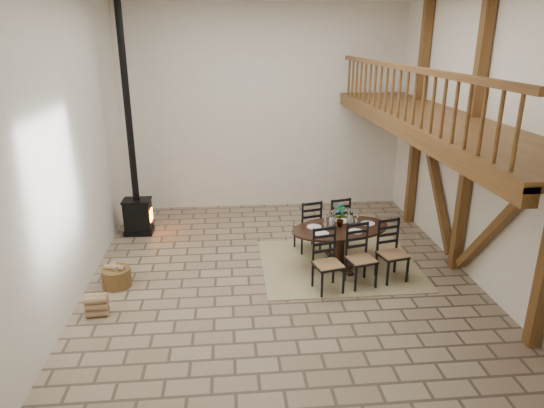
{
  "coord_description": "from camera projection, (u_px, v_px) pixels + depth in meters",
  "views": [
    {
      "loc": [
        -0.92,
        -8.1,
        4.24
      ],
      "look_at": [
        -0.13,
        0.4,
        1.27
      ],
      "focal_mm": 32.0,
      "sensor_mm": 36.0,
      "label": 1
    }
  ],
  "objects": [
    {
      "name": "ground",
      "position": [
        281.0,
        275.0,
        9.09
      ],
      "size": [
        8.0,
        8.0,
        0.0
      ],
      "primitive_type": "plane",
      "color": "gray",
      "rests_on": "ground"
    },
    {
      "name": "rug",
      "position": [
        339.0,
        265.0,
        9.47
      ],
      "size": [
        3.0,
        2.5,
        0.02
      ],
      "primitive_type": "cube",
      "color": "tan",
      "rests_on": "ground"
    },
    {
      "name": "log_stack",
      "position": [
        97.0,
        305.0,
        7.72
      ],
      "size": [
        0.36,
        0.26,
        0.35
      ],
      "rotation": [
        0.0,
        0.0,
        0.08
      ],
      "color": "tan",
      "rests_on": "ground"
    },
    {
      "name": "dining_table",
      "position": [
        342.0,
        247.0,
        9.23
      ],
      "size": [
        2.17,
        2.41,
        1.24
      ],
      "rotation": [
        0.0,
        0.0,
        0.23
      ],
      "color": "black",
      "rests_on": "ground"
    },
    {
      "name": "wood_stove",
      "position": [
        135.0,
        185.0,
        10.65
      ],
      "size": [
        0.63,
        0.49,
        5.0
      ],
      "rotation": [
        0.0,
        0.0,
        -0.02
      ],
      "color": "black",
      "rests_on": "ground"
    },
    {
      "name": "log_basket",
      "position": [
        117.0,
        277.0,
        8.63
      ],
      "size": [
        0.51,
        0.51,
        0.42
      ],
      "rotation": [
        0.0,
        0.0,
        -0.19
      ],
      "color": "brown",
      "rests_on": "ground"
    },
    {
      "name": "room_shell",
      "position": [
        351.0,
        112.0,
        8.21
      ],
      "size": [
        7.02,
        8.02,
        5.01
      ],
      "color": "white",
      "rests_on": "ground"
    }
  ]
}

